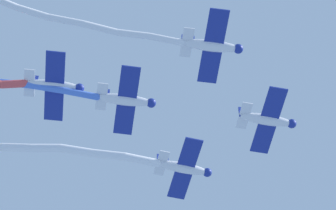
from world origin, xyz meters
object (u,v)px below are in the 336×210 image
Objects in this scene: airplane_lead at (268,120)px; airplane_slot at (126,100)px; airplane_right_wing at (213,46)px; airplane_trail at (54,86)px; airplane_left_wing at (184,168)px.

airplane_lead reaches higher than airplane_slot.
airplane_trail is (12.90, -8.63, 0.10)m from airplane_right_wing.
airplane_right_wing is (7.76, 6.02, 0.30)m from airplane_lead.
airplane_trail reaches higher than airplane_right_wing.
airplane_slot reaches higher than airplane_left_wing.
airplane_lead is at bearing -48.67° from airplane_left_wing.
airplane_right_wing is 1.00× the size of airplane_trail.
airplane_lead is 1.00× the size of airplane_slot.
airplane_trail is at bearing -177.98° from airplane_slot.
airplane_slot is 1.00× the size of airplane_trail.
airplane_lead is 9.83m from airplane_right_wing.
airplane_left_wing is 13.91m from airplane_right_wing.
airplane_lead is at bearing 47.71° from airplane_right_wing.
airplane_trail reaches higher than airplane_left_wing.
airplane_trail is (6.89, -0.87, 0.60)m from airplane_slot.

